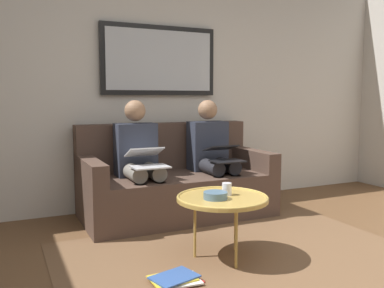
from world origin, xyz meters
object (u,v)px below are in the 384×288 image
cup (227,189)px  laptop_silver (147,158)px  framed_mirror (160,61)px  coffee_table (222,199)px  couch (174,183)px  magazine_stack (176,279)px  person_left (212,153)px  laptop_black (224,154)px  person_right (139,157)px  bowl (215,195)px

cup → laptop_silver: 0.94m
framed_mirror → coffee_table: 1.95m
couch → magazine_stack: (0.59, 1.45, -0.29)m
person_left → laptop_black: person_left is taller
cup → laptop_silver: size_ratio=0.24×
person_right → laptop_silver: person_right is taller
coffee_table → bowl: size_ratio=3.89×
framed_mirror → person_right: 1.12m
framed_mirror → bowl: bearing=82.9°
coffee_table → cup: cup is taller
person_left → person_right: bearing=0.0°
person_right → magazine_stack: 1.51m
bowl → magazine_stack: bearing=27.3°
laptop_black → magazine_stack: 1.62m
person_left → laptop_black: 0.24m
bowl → person_right: bearing=-81.3°
coffee_table → laptop_silver: laptop_silver is taller
couch → laptop_black: couch is taller
cup → bowl: cup is taller
framed_mirror → laptop_silver: size_ratio=3.31×
couch → magazine_stack: bearing=67.7°
cup → person_right: 1.16m
magazine_stack → person_right: bearing=-98.6°
laptop_silver → bowl: bearing=100.8°
laptop_silver → laptop_black: bearing=179.1°
couch → laptop_black: (-0.39, 0.31, 0.32)m
couch → coffee_table: couch is taller
coffee_table → cup: 0.09m
bowl → magazine_stack: (0.39, 0.20, -0.46)m
cup → magazine_stack: (0.52, 0.27, -0.48)m
laptop_black → magazine_stack: (0.98, 1.14, -0.60)m
framed_mirror → magazine_stack: framed_mirror is taller
couch → bowl: 1.27m
couch → person_right: (0.39, 0.07, 0.30)m
person_left → magazine_stack: size_ratio=3.42×
bowl → magazine_stack: size_ratio=0.51×
laptop_silver → couch: bearing=-142.2°
cup → magazine_stack: size_ratio=0.27×
person_right → bowl: bearing=98.7°
couch → bowl: size_ratio=10.81×
bowl → person_left: person_left is taller
framed_mirror → laptop_silver: (0.39, 0.69, -0.92)m
bowl → laptop_silver: (0.18, -0.95, 0.15)m
coffee_table → laptop_black: 1.06m
coffee_table → bowl: bowl is taller
couch → cup: couch is taller
framed_mirror → person_right: bearing=49.8°
magazine_stack → laptop_silver: bearing=-100.3°
coffee_table → laptop_silver: bearing=-74.6°
bowl → person_left: size_ratio=0.15×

